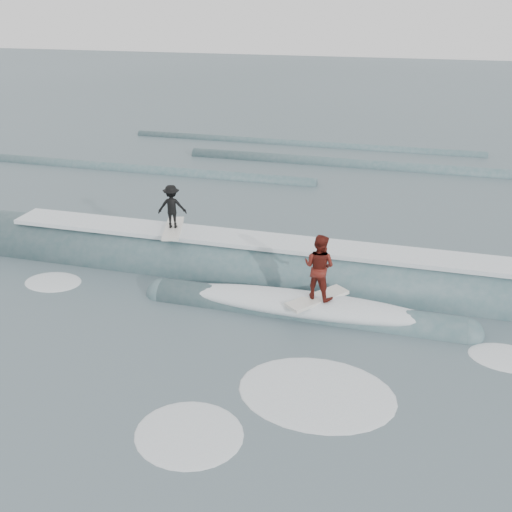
# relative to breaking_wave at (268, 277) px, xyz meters

# --- Properties ---
(ground) EXTENTS (160.00, 160.00, 0.00)m
(ground) POSITION_rel_breaking_wave_xyz_m (-0.20, -3.57, -0.04)
(ground) COLOR #385052
(ground) RESTS_ON ground
(breaking_wave) EXTENTS (24.01, 3.97, 2.37)m
(breaking_wave) POSITION_rel_breaking_wave_xyz_m (0.00, 0.00, 0.00)
(breaking_wave) COLOR #38595F
(breaking_wave) RESTS_ON ground
(surfer_black) EXTENTS (1.10, 2.07, 1.58)m
(surfer_black) POSITION_rel_breaking_wave_xyz_m (-3.38, 0.24, 1.96)
(surfer_black) COLOR silver
(surfer_black) RESTS_ON ground
(surfer_red) EXTENTS (1.69, 1.90, 2.03)m
(surfer_red) POSITION_rel_breaking_wave_xyz_m (1.97, -1.96, 1.44)
(surfer_red) COLOR silver
(surfer_red) RESTS_ON ground
(whitewater) EXTENTS (15.57, 6.96, 0.10)m
(whitewater) POSITION_rel_breaking_wave_xyz_m (1.54, -5.35, -0.04)
(whitewater) COLOR white
(whitewater) RESTS_ON ground
(far_swells) EXTENTS (36.06, 8.65, 0.80)m
(far_swells) POSITION_rel_breaking_wave_xyz_m (-3.05, 14.08, -0.04)
(far_swells) COLOR #38595F
(far_swells) RESTS_ON ground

